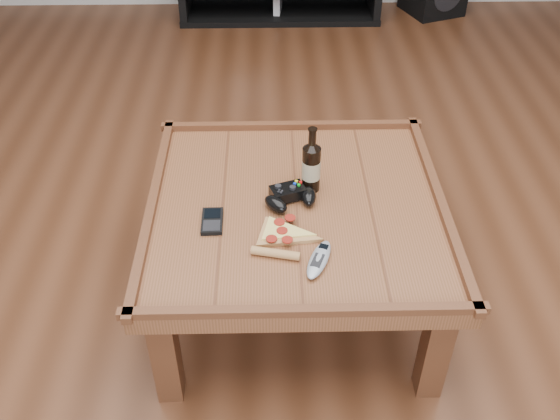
{
  "coord_description": "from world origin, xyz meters",
  "views": [
    {
      "loc": [
        -0.09,
        -1.64,
        1.77
      ],
      "look_at": [
        -0.06,
        -0.11,
        0.52
      ],
      "focal_mm": 40.0,
      "sensor_mm": 36.0,
      "label": 1
    }
  ],
  "objects_px": {
    "beer_bottle": "(311,165)",
    "remote_control": "(319,259)",
    "coffee_table": "(296,218)",
    "game_console": "(278,3)",
    "pizza_slice": "(281,236)",
    "smartphone": "(212,221)",
    "game_controller": "(290,197)"
  },
  "relations": [
    {
      "from": "beer_bottle",
      "to": "pizza_slice",
      "type": "bearing_deg",
      "value": -112.72
    },
    {
      "from": "game_controller",
      "to": "remote_control",
      "type": "relative_size",
      "value": 1.03
    },
    {
      "from": "smartphone",
      "to": "game_console",
      "type": "height_order",
      "value": "smartphone"
    },
    {
      "from": "game_console",
      "to": "smartphone",
      "type": "bearing_deg",
      "value": -87.96
    },
    {
      "from": "coffee_table",
      "to": "beer_bottle",
      "type": "distance_m",
      "value": 0.19
    },
    {
      "from": "beer_bottle",
      "to": "game_controller",
      "type": "xyz_separation_m",
      "value": [
        -0.07,
        -0.08,
        -0.07
      ]
    },
    {
      "from": "coffee_table",
      "to": "remote_control",
      "type": "height_order",
      "value": "same"
    },
    {
      "from": "beer_bottle",
      "to": "remote_control",
      "type": "bearing_deg",
      "value": -89.4
    },
    {
      "from": "beer_bottle",
      "to": "game_console",
      "type": "xyz_separation_m",
      "value": [
        -0.07,
        2.62,
        -0.45
      ]
    },
    {
      "from": "game_controller",
      "to": "smartphone",
      "type": "relative_size",
      "value": 1.5
    },
    {
      "from": "coffee_table",
      "to": "game_console",
      "type": "height_order",
      "value": "coffee_table"
    },
    {
      "from": "game_console",
      "to": "coffee_table",
      "type": "bearing_deg",
      "value": -82.27
    },
    {
      "from": "smartphone",
      "to": "remote_control",
      "type": "height_order",
      "value": "remote_control"
    },
    {
      "from": "beer_bottle",
      "to": "smartphone",
      "type": "relative_size",
      "value": 1.93
    },
    {
      "from": "remote_control",
      "to": "game_console",
      "type": "height_order",
      "value": "remote_control"
    },
    {
      "from": "pizza_slice",
      "to": "remote_control",
      "type": "height_order",
      "value": "pizza_slice"
    },
    {
      "from": "pizza_slice",
      "to": "game_controller",
      "type": "bearing_deg",
      "value": 91.67
    },
    {
      "from": "remote_control",
      "to": "game_console",
      "type": "relative_size",
      "value": 0.81
    },
    {
      "from": "pizza_slice",
      "to": "remote_control",
      "type": "relative_size",
      "value": 1.63
    },
    {
      "from": "game_console",
      "to": "pizza_slice",
      "type": "bearing_deg",
      "value": -83.4
    },
    {
      "from": "game_controller",
      "to": "pizza_slice",
      "type": "height_order",
      "value": "game_controller"
    },
    {
      "from": "coffee_table",
      "to": "game_console",
      "type": "distance_m",
      "value": 2.73
    },
    {
      "from": "pizza_slice",
      "to": "coffee_table",
      "type": "bearing_deg",
      "value": 84.43
    },
    {
      "from": "game_controller",
      "to": "remote_control",
      "type": "bearing_deg",
      "value": -95.19
    },
    {
      "from": "game_controller",
      "to": "remote_control",
      "type": "xyz_separation_m",
      "value": [
        0.08,
        -0.29,
        -0.01
      ]
    },
    {
      "from": "game_controller",
      "to": "coffee_table",
      "type": "bearing_deg",
      "value": -48.67
    },
    {
      "from": "coffee_table",
      "to": "pizza_slice",
      "type": "relative_size",
      "value": 3.43
    },
    {
      "from": "beer_bottle",
      "to": "smartphone",
      "type": "distance_m",
      "value": 0.39
    },
    {
      "from": "pizza_slice",
      "to": "game_console",
      "type": "xyz_separation_m",
      "value": [
        0.04,
        2.88,
        -0.36
      ]
    },
    {
      "from": "smartphone",
      "to": "game_console",
      "type": "relative_size",
      "value": 0.56
    },
    {
      "from": "beer_bottle",
      "to": "game_controller",
      "type": "height_order",
      "value": "beer_bottle"
    },
    {
      "from": "game_controller",
      "to": "pizza_slice",
      "type": "distance_m",
      "value": 0.19
    }
  ]
}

